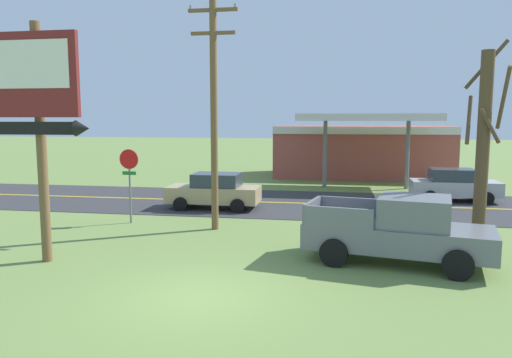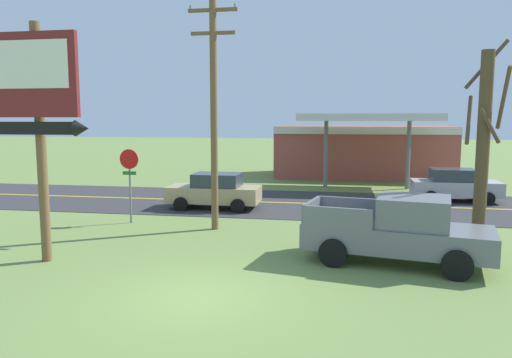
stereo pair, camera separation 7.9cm
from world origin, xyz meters
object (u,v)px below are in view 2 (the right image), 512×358
(motel_sign, at_px, (38,101))
(gas_station, at_px, (363,149))
(bare_tree, at_px, (483,147))
(car_silver_mid_lane, at_px, (455,185))
(utility_pole, at_px, (214,108))
(car_tan_near_lane, at_px, (215,191))
(stop_sign, at_px, (130,172))
(pickup_grey_parked_on_lawn, at_px, (399,231))

(motel_sign, relative_size, gas_station, 0.57)
(motel_sign, distance_m, bare_tree, 13.37)
(motel_sign, height_order, car_silver_mid_lane, motel_sign)
(motel_sign, bearing_deg, utility_pole, 53.12)
(motel_sign, xyz_separation_m, bare_tree, (12.74, 3.82, -1.36))
(utility_pole, bearing_deg, bare_tree, -7.34)
(utility_pole, height_order, car_silver_mid_lane, utility_pole)
(motel_sign, height_order, car_tan_near_lane, motel_sign)
(bare_tree, relative_size, car_silver_mid_lane, 1.57)
(bare_tree, height_order, gas_station, bare_tree)
(stop_sign, distance_m, car_silver_mid_lane, 15.81)
(pickup_grey_parked_on_lawn, height_order, car_silver_mid_lane, pickup_grey_parked_on_lawn)
(stop_sign, height_order, bare_tree, bare_tree)
(gas_station, xyz_separation_m, car_tan_near_lane, (-7.17, -13.79, -1.11))
(stop_sign, bearing_deg, utility_pole, -7.65)
(motel_sign, distance_m, utility_pole, 6.22)
(stop_sign, relative_size, car_silver_mid_lane, 0.70)
(pickup_grey_parked_on_lawn, bearing_deg, motel_sign, -170.67)
(pickup_grey_parked_on_lawn, distance_m, car_silver_mid_lane, 12.04)
(pickup_grey_parked_on_lawn, bearing_deg, car_tan_near_lane, 134.98)
(bare_tree, distance_m, pickup_grey_parked_on_lawn, 4.16)
(stop_sign, bearing_deg, car_silver_mid_lane, 28.72)
(motel_sign, height_order, utility_pole, utility_pole)
(bare_tree, xyz_separation_m, car_tan_near_lane, (-10.08, 5.22, -2.43))
(car_silver_mid_lane, bearing_deg, gas_station, 112.97)
(car_silver_mid_lane, bearing_deg, motel_sign, -136.99)
(gas_station, xyz_separation_m, pickup_grey_parked_on_lawn, (0.21, -21.17, -0.98))
(car_tan_near_lane, bearing_deg, stop_sign, -125.06)
(gas_station, bearing_deg, pickup_grey_parked_on_lawn, -89.43)
(pickup_grey_parked_on_lawn, xyz_separation_m, car_silver_mid_lane, (3.94, 11.38, -0.13))
(utility_pole, relative_size, bare_tree, 1.28)
(pickup_grey_parked_on_lawn, xyz_separation_m, car_tan_near_lane, (-7.38, 7.38, -0.13))
(stop_sign, bearing_deg, bare_tree, -7.43)
(motel_sign, relative_size, car_silver_mid_lane, 1.62)
(bare_tree, xyz_separation_m, pickup_grey_parked_on_lawn, (-2.70, -2.17, -2.30))
(gas_station, relative_size, car_tan_near_lane, 2.86)
(gas_station, bearing_deg, utility_pole, -108.85)
(car_tan_near_lane, distance_m, car_silver_mid_lane, 12.00)
(gas_station, xyz_separation_m, car_silver_mid_lane, (4.15, -9.79, -1.11))
(gas_station, relative_size, car_silver_mid_lane, 2.86)
(utility_pole, xyz_separation_m, pickup_grey_parked_on_lawn, (6.30, -3.33, -3.56))
(car_tan_near_lane, bearing_deg, gas_station, 62.53)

